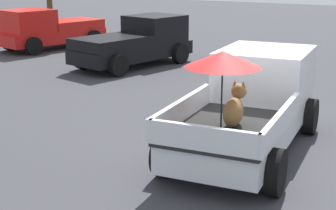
% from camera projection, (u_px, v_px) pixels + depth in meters
% --- Properties ---
extents(ground_plane, '(80.00, 80.00, 0.00)m').
position_uv_depth(ground_plane, '(245.00, 152.00, 10.44)').
color(ground_plane, '#38383D').
extents(pickup_truck_main, '(5.21, 2.65, 2.27)m').
position_uv_depth(pickup_truck_main, '(252.00, 101.00, 10.54)').
color(pickup_truck_main, black).
rests_on(pickup_truck_main, ground).
extents(pickup_truck_red, '(5.07, 2.95, 1.80)m').
position_uv_depth(pickup_truck_red, '(137.00, 42.00, 19.10)').
color(pickup_truck_red, black).
rests_on(pickup_truck_red, ground).
extents(pickup_truck_far, '(5.08, 3.01, 1.80)m').
position_uv_depth(pickup_truck_far, '(48.00, 29.00, 22.86)').
color(pickup_truck_far, black).
rests_on(pickup_truck_far, ground).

